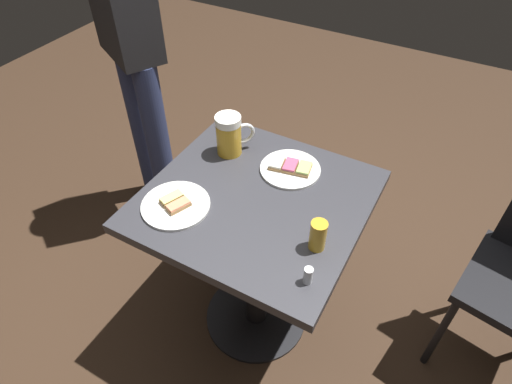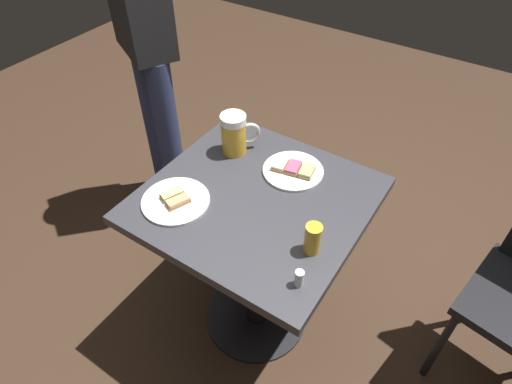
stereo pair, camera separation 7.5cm
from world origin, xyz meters
name	(u,v)px [view 2 (the right image)]	position (x,y,z in m)	size (l,w,h in m)	color
ground_plane	(256,316)	(0.00, 0.00, 0.00)	(6.00, 6.00, 0.00)	#382619
cafe_table	(256,232)	(0.00, 0.00, 0.57)	(0.68, 0.71, 0.75)	black
plate_near	(293,170)	(-0.17, 0.04, 0.76)	(0.21, 0.21, 0.03)	white
plate_far	(176,200)	(0.16, -0.20, 0.76)	(0.22, 0.22, 0.03)	white
beer_mug	(235,134)	(-0.16, -0.20, 0.83)	(0.13, 0.12, 0.15)	gold
beer_glass_small	(313,239)	(0.10, 0.26, 0.80)	(0.05, 0.05, 0.10)	gold
salt_shaker	(299,278)	(0.22, 0.28, 0.78)	(0.03, 0.03, 0.06)	silver
patron_standing	(143,29)	(-0.39, -0.82, 0.98)	(0.31, 0.37, 1.69)	navy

